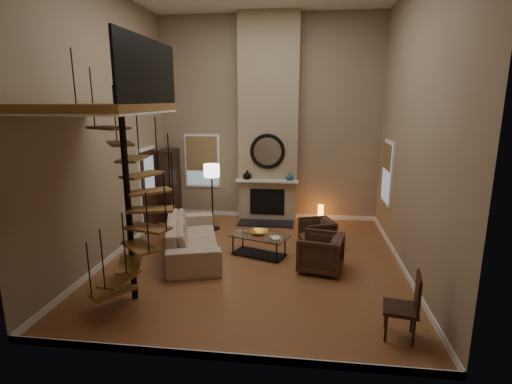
# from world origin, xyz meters

# --- Properties ---
(ground) EXTENTS (6.00, 6.50, 0.01)m
(ground) POSITION_xyz_m (0.00, 0.00, -0.01)
(ground) COLOR #9F5F33
(ground) RESTS_ON ground
(back_wall) EXTENTS (6.00, 0.02, 5.50)m
(back_wall) POSITION_xyz_m (0.00, 3.25, 2.75)
(back_wall) COLOR #957E60
(back_wall) RESTS_ON ground
(front_wall) EXTENTS (6.00, 0.02, 5.50)m
(front_wall) POSITION_xyz_m (0.00, -3.25, 2.75)
(front_wall) COLOR #957E60
(front_wall) RESTS_ON ground
(left_wall) EXTENTS (0.02, 6.50, 5.50)m
(left_wall) POSITION_xyz_m (-3.00, 0.00, 2.75)
(left_wall) COLOR #957E60
(left_wall) RESTS_ON ground
(right_wall) EXTENTS (0.02, 6.50, 5.50)m
(right_wall) POSITION_xyz_m (3.00, 0.00, 2.75)
(right_wall) COLOR #957E60
(right_wall) RESTS_ON ground
(baseboard_back) EXTENTS (6.00, 0.02, 0.12)m
(baseboard_back) POSITION_xyz_m (0.00, 3.24, 0.06)
(baseboard_back) COLOR white
(baseboard_back) RESTS_ON ground
(baseboard_front) EXTENTS (6.00, 0.02, 0.12)m
(baseboard_front) POSITION_xyz_m (0.00, -3.24, 0.06)
(baseboard_front) COLOR white
(baseboard_front) RESTS_ON ground
(baseboard_left) EXTENTS (0.02, 6.50, 0.12)m
(baseboard_left) POSITION_xyz_m (-2.99, 0.00, 0.06)
(baseboard_left) COLOR white
(baseboard_left) RESTS_ON ground
(baseboard_right) EXTENTS (0.02, 6.50, 0.12)m
(baseboard_right) POSITION_xyz_m (2.99, 0.00, 0.06)
(baseboard_right) COLOR white
(baseboard_right) RESTS_ON ground
(chimney_breast) EXTENTS (1.60, 0.38, 5.50)m
(chimney_breast) POSITION_xyz_m (0.00, 3.06, 2.75)
(chimney_breast) COLOR #9D8966
(chimney_breast) RESTS_ON ground
(hearth) EXTENTS (1.50, 0.60, 0.04)m
(hearth) POSITION_xyz_m (0.00, 2.57, 0.02)
(hearth) COLOR black
(hearth) RESTS_ON ground
(firebox) EXTENTS (0.95, 0.02, 0.72)m
(firebox) POSITION_xyz_m (0.00, 2.86, 0.55)
(firebox) COLOR black
(firebox) RESTS_ON chimney_breast
(mantel) EXTENTS (1.70, 0.18, 0.06)m
(mantel) POSITION_xyz_m (0.00, 2.78, 1.15)
(mantel) COLOR white
(mantel) RESTS_ON chimney_breast
(mirror_frame) EXTENTS (0.94, 0.10, 0.94)m
(mirror_frame) POSITION_xyz_m (0.00, 2.84, 1.95)
(mirror_frame) COLOR black
(mirror_frame) RESTS_ON chimney_breast
(mirror_disc) EXTENTS (0.80, 0.01, 0.80)m
(mirror_disc) POSITION_xyz_m (0.00, 2.85, 1.95)
(mirror_disc) COLOR white
(mirror_disc) RESTS_ON chimney_breast
(vase_left) EXTENTS (0.24, 0.24, 0.25)m
(vase_left) POSITION_xyz_m (-0.55, 2.82, 1.30)
(vase_left) COLOR black
(vase_left) RESTS_ON mantel
(vase_right) EXTENTS (0.20, 0.20, 0.21)m
(vase_right) POSITION_xyz_m (0.60, 2.82, 1.28)
(vase_right) COLOR #195459
(vase_right) RESTS_ON mantel
(window_back) EXTENTS (1.02, 0.06, 1.52)m
(window_back) POSITION_xyz_m (-1.90, 3.22, 1.62)
(window_back) COLOR white
(window_back) RESTS_ON back_wall
(window_right) EXTENTS (0.06, 1.02, 1.52)m
(window_right) POSITION_xyz_m (2.97, 2.00, 1.63)
(window_right) COLOR white
(window_right) RESTS_ON right_wall
(entry_door) EXTENTS (0.10, 1.05, 2.16)m
(entry_door) POSITION_xyz_m (-2.95, 1.80, 1.05)
(entry_door) COLOR white
(entry_door) RESTS_ON ground
(loft) EXTENTS (1.70, 2.20, 1.09)m
(loft) POSITION_xyz_m (-2.04, -1.80, 3.24)
(loft) COLOR olive
(loft) RESTS_ON left_wall
(spiral_stair) EXTENTS (1.47, 1.47, 4.06)m
(spiral_stair) POSITION_xyz_m (-1.78, -1.79, 1.78)
(spiral_stair) COLOR black
(spiral_stair) RESTS_ON ground
(hutch) EXTENTS (0.43, 0.91, 2.02)m
(hutch) POSITION_xyz_m (-2.77, 2.77, 0.95)
(hutch) COLOR black
(hutch) RESTS_ON ground
(sofa) EXTENTS (1.81, 2.89, 0.79)m
(sofa) POSITION_xyz_m (-1.39, 0.25, 0.40)
(sofa) COLOR tan
(sofa) RESTS_ON ground
(armchair_near) EXTENTS (0.90, 0.89, 0.64)m
(armchair_near) POSITION_xyz_m (1.38, 0.99, 0.35)
(armchair_near) COLOR #442B1F
(armchair_near) RESTS_ON ground
(armchair_far) EXTENTS (0.99, 0.97, 0.76)m
(armchair_far) POSITION_xyz_m (1.44, -0.26, 0.35)
(armchair_far) COLOR #442B1F
(armchair_far) RESTS_ON ground
(coffee_table) EXTENTS (1.37, 1.00, 0.46)m
(coffee_table) POSITION_xyz_m (0.07, 0.36, 0.28)
(coffee_table) COLOR silver
(coffee_table) RESTS_ON ground
(bowl) EXTENTS (0.39, 0.39, 0.10)m
(bowl) POSITION_xyz_m (0.07, 0.41, 0.50)
(bowl) COLOR gold
(bowl) RESTS_ON coffee_table
(book) EXTENTS (0.27, 0.30, 0.02)m
(book) POSITION_xyz_m (0.42, 0.21, 0.46)
(book) COLOR gray
(book) RESTS_ON coffee_table
(floor_lamp) EXTENTS (0.40, 0.40, 1.71)m
(floor_lamp) POSITION_xyz_m (-1.33, 1.98, 1.41)
(floor_lamp) COLOR black
(floor_lamp) RESTS_ON ground
(accent_lamp) EXTENTS (0.15, 0.15, 0.53)m
(accent_lamp) POSITION_xyz_m (1.47, 2.83, 0.25)
(accent_lamp) COLOR orange
(accent_lamp) RESTS_ON ground
(side_chair) EXTENTS (0.54, 0.54, 0.99)m
(side_chair) POSITION_xyz_m (2.48, -2.42, 0.53)
(side_chair) COLOR black
(side_chair) RESTS_ON ground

